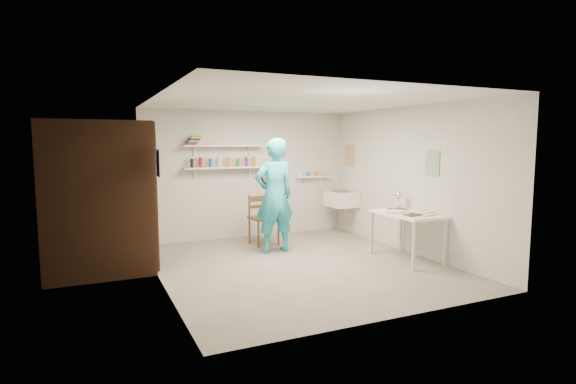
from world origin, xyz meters
name	(u,v)px	position (x,y,z in m)	size (l,w,h in m)	color
floor	(299,265)	(0.00, 0.00, -0.01)	(4.00, 4.50, 0.02)	slate
ceiling	(300,100)	(0.00, 0.00, 2.41)	(4.00, 4.50, 0.02)	silver
wall_back	(248,174)	(0.00, 2.26, 1.20)	(4.00, 0.02, 2.40)	silver
wall_front	(398,204)	(0.00, -2.26, 1.20)	(4.00, 0.02, 2.40)	silver
wall_left	(158,191)	(-2.01, 0.00, 1.20)	(0.02, 4.50, 2.40)	silver
wall_right	(409,180)	(2.01, 0.00, 1.20)	(0.02, 4.50, 2.40)	silver
doorway_recess	(149,197)	(-1.99, 1.05, 1.00)	(0.02, 0.90, 2.00)	black
corridor_box	(97,196)	(-2.70, 1.05, 1.05)	(1.40, 1.50, 2.10)	brown
door_lintel	(148,126)	(-1.97, 1.05, 2.05)	(0.06, 1.05, 0.10)	brown
door_jamb_near	(155,201)	(-1.97, 0.55, 1.00)	(0.06, 0.10, 2.00)	brown
door_jamb_far	(146,194)	(-1.97, 1.55, 1.00)	(0.06, 0.10, 2.00)	brown
shelf_lower	(224,168)	(-0.50, 2.13, 1.35)	(1.50, 0.22, 0.03)	white
shelf_upper	(224,146)	(-0.50, 2.13, 1.75)	(1.50, 0.22, 0.03)	white
ledge_shelf	(312,177)	(1.35, 2.17, 1.12)	(0.70, 0.14, 0.03)	white
poster_left	(158,163)	(-1.99, 0.05, 1.55)	(0.01, 0.28, 0.36)	#334C7F
poster_right_a	(349,156)	(1.99, 1.80, 1.55)	(0.01, 0.34, 0.42)	#995933
poster_right_b	(432,163)	(1.99, -0.55, 1.50)	(0.01, 0.30, 0.38)	#3F724C
belfast_sink	(341,199)	(1.75, 1.70, 0.70)	(0.48, 0.60, 0.30)	white
man	(274,196)	(-0.03, 0.89, 0.94)	(0.69, 0.45, 1.88)	#27AAC3
wall_clock	(270,176)	(-0.01, 1.11, 1.26)	(0.34, 0.34, 0.04)	#CDCC8C
wooden_chair	(264,218)	(0.01, 1.46, 0.48)	(0.45, 0.43, 0.97)	brown
work_table	(407,236)	(1.64, -0.43, 0.37)	(0.66, 1.11, 0.74)	white
desk_lamp	(399,195)	(1.82, 0.01, 0.96)	(0.14, 0.14, 0.14)	white
spray_cans	(224,162)	(-0.50, 2.13, 1.45)	(1.29, 0.06, 0.17)	black
book_stack	(194,140)	(-1.05, 2.13, 1.85)	(0.28, 0.14, 0.17)	red
ledge_pots	(312,174)	(1.35, 2.17, 1.18)	(0.48, 0.07, 0.09)	silver
papers	(407,212)	(1.64, -0.43, 0.75)	(0.30, 0.22, 0.02)	silver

